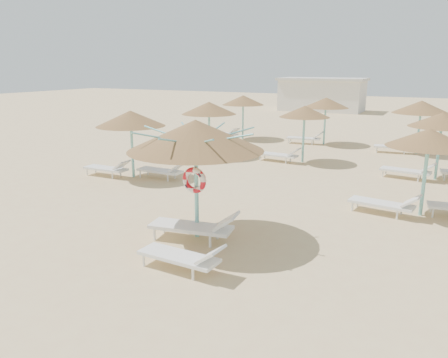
% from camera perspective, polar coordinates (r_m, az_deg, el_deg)
% --- Properties ---
extents(ground, '(120.00, 120.00, 0.00)m').
position_cam_1_polar(ground, '(11.47, -4.01, -8.05)').
color(ground, '#D4BA81').
rests_on(ground, ground).
extents(main_palapa, '(3.47, 3.47, 3.11)m').
position_cam_1_polar(main_palapa, '(11.02, -3.73, 5.67)').
color(main_palapa, '#73C7C5').
rests_on(main_palapa, ground).
extents(lounger_main_a, '(2.40, 1.06, 0.84)m').
position_cam_1_polar(lounger_main_a, '(11.31, -3.61, -6.18)').
color(lounger_main_a, white).
rests_on(lounger_main_a, ground).
extents(lounger_main_b, '(2.04, 0.70, 0.73)m').
position_cam_1_polar(lounger_main_b, '(9.77, -5.31, -10.03)').
color(lounger_main_b, white).
rests_on(lounger_main_b, ground).
extents(palapa_field, '(18.32, 13.86, 2.71)m').
position_cam_1_polar(palapa_field, '(20.05, 12.55, 8.20)').
color(palapa_field, '#73C7C5').
rests_on(palapa_field, ground).
extents(service_hut, '(8.40, 4.40, 3.25)m').
position_cam_1_polar(service_hut, '(45.61, 12.68, 10.74)').
color(service_hut, silver).
rests_on(service_hut, ground).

